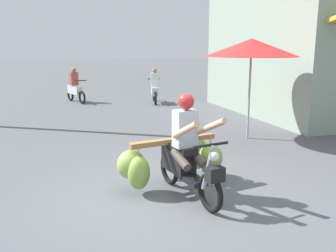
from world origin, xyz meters
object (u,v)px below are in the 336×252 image
(motorbike_main_loaded, at_px, (178,158))
(motorbike_distant_ahead_left, at_px, (155,89))
(motorbike_distant_ahead_right, at_px, (75,88))
(market_umbrella_near_shop, at_px, (251,48))

(motorbike_main_loaded, xyz_separation_m, motorbike_distant_ahead_left, (2.09, 8.85, 0.03))
(motorbike_main_loaded, bearing_deg, motorbike_distant_ahead_right, 95.19)
(motorbike_main_loaded, bearing_deg, motorbike_distant_ahead_left, 76.72)
(motorbike_main_loaded, relative_size, motorbike_distant_ahead_right, 1.26)
(motorbike_distant_ahead_left, distance_m, market_umbrella_near_shop, 6.45)
(motorbike_distant_ahead_left, bearing_deg, market_umbrella_near_shop, -83.91)
(motorbike_distant_ahead_left, bearing_deg, motorbike_distant_ahead_right, 157.75)
(motorbike_distant_ahead_left, distance_m, motorbike_distant_ahead_right, 3.25)
(motorbike_distant_ahead_right, xyz_separation_m, market_umbrella_near_shop, (3.67, -7.43, 1.65))
(market_umbrella_near_shop, bearing_deg, motorbike_distant_ahead_left, 96.09)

